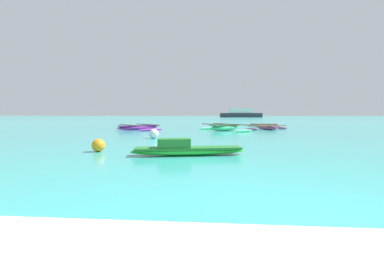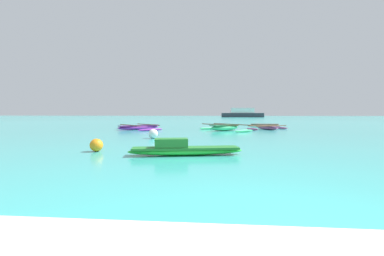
{
  "view_description": "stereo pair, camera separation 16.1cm",
  "coord_description": "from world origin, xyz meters",
  "px_view_note": "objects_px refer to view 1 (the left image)",
  "views": [
    {
      "loc": [
        -1.13,
        -2.15,
        1.51
      ],
      "look_at": [
        -2.77,
        18.59,
        0.25
      ],
      "focal_mm": 24.0,
      "sensor_mm": 36.0,
      "label": 1
    },
    {
      "loc": [
        -0.96,
        -2.14,
        1.51
      ],
      "look_at": [
        -2.77,
        18.59,
        0.25
      ],
      "focal_mm": 24.0,
      "sensor_mm": 36.0,
      "label": 2
    }
  ],
  "objects_px": {
    "moored_boat_3": "(139,127)",
    "mooring_buoy_0": "(154,134)",
    "moored_boat_4": "(225,127)",
    "moored_boat_0": "(264,125)",
    "mooring_buoy_1": "(98,145)",
    "moored_boat_2": "(186,149)",
    "distant_ferry": "(241,113)",
    "moored_boat_1": "(267,128)"
  },
  "relations": [
    {
      "from": "moored_boat_3",
      "to": "distant_ferry",
      "type": "relative_size",
      "value": 0.34
    },
    {
      "from": "mooring_buoy_1",
      "to": "moored_boat_3",
      "type": "bearing_deg",
      "value": 99.37
    },
    {
      "from": "moored_boat_2",
      "to": "mooring_buoy_1",
      "type": "height_order",
      "value": "moored_boat_2"
    },
    {
      "from": "moored_boat_1",
      "to": "moored_boat_4",
      "type": "height_order",
      "value": "moored_boat_4"
    },
    {
      "from": "moored_boat_1",
      "to": "moored_boat_3",
      "type": "bearing_deg",
      "value": -117.8
    },
    {
      "from": "moored_boat_0",
      "to": "moored_boat_2",
      "type": "distance_m",
      "value": 20.47
    },
    {
      "from": "moored_boat_0",
      "to": "moored_boat_4",
      "type": "distance_m",
      "value": 8.27
    },
    {
      "from": "moored_boat_3",
      "to": "distant_ferry",
      "type": "distance_m",
      "value": 65.48
    },
    {
      "from": "moored_boat_2",
      "to": "moored_boat_3",
      "type": "height_order",
      "value": "moored_boat_2"
    },
    {
      "from": "moored_boat_4",
      "to": "mooring_buoy_0",
      "type": "height_order",
      "value": "moored_boat_4"
    },
    {
      "from": "moored_boat_3",
      "to": "mooring_buoy_0",
      "type": "xyz_separation_m",
      "value": [
        3.07,
        -7.46,
        0.06
      ]
    },
    {
      "from": "moored_boat_3",
      "to": "moored_boat_4",
      "type": "height_order",
      "value": "moored_boat_4"
    },
    {
      "from": "moored_boat_1",
      "to": "mooring_buoy_1",
      "type": "xyz_separation_m",
      "value": [
        -9.21,
        -13.62,
        0.07
      ]
    },
    {
      "from": "moored_boat_1",
      "to": "distant_ferry",
      "type": "height_order",
      "value": "distant_ferry"
    },
    {
      "from": "moored_boat_3",
      "to": "mooring_buoy_0",
      "type": "height_order",
      "value": "mooring_buoy_0"
    },
    {
      "from": "moored_boat_3",
      "to": "mooring_buoy_0",
      "type": "distance_m",
      "value": 8.07
    },
    {
      "from": "moored_boat_2",
      "to": "distant_ferry",
      "type": "xyz_separation_m",
      "value": [
        10.28,
        76.68,
        1.01
      ]
    },
    {
      "from": "moored_boat_0",
      "to": "moored_boat_3",
      "type": "distance_m",
      "value": 13.57
    },
    {
      "from": "mooring_buoy_0",
      "to": "moored_boat_2",
      "type": "bearing_deg",
      "value": -66.66
    },
    {
      "from": "moored_boat_4",
      "to": "moored_boat_0",
      "type": "bearing_deg",
      "value": 14.81
    },
    {
      "from": "mooring_buoy_1",
      "to": "distant_ferry",
      "type": "bearing_deg",
      "value": 79.78
    },
    {
      "from": "distant_ferry",
      "to": "moored_boat_1",
      "type": "bearing_deg",
      "value": -94.13
    },
    {
      "from": "moored_boat_0",
      "to": "moored_boat_1",
      "type": "relative_size",
      "value": 0.81
    },
    {
      "from": "mooring_buoy_0",
      "to": "distant_ferry",
      "type": "height_order",
      "value": "distant_ferry"
    },
    {
      "from": "moored_boat_4",
      "to": "moored_boat_3",
      "type": "bearing_deg",
      "value": 133.34
    },
    {
      "from": "moored_boat_0",
      "to": "distant_ferry",
      "type": "distance_m",
      "value": 57.41
    },
    {
      "from": "mooring_buoy_0",
      "to": "moored_boat_3",
      "type": "bearing_deg",
      "value": 112.38
    },
    {
      "from": "moored_boat_4",
      "to": "mooring_buoy_1",
      "type": "xyz_separation_m",
      "value": [
        -5.41,
        -11.96,
        -0.01
      ]
    },
    {
      "from": "moored_boat_3",
      "to": "moored_boat_1",
      "type": "bearing_deg",
      "value": -39.36
    },
    {
      "from": "moored_boat_0",
      "to": "distant_ferry",
      "type": "height_order",
      "value": "distant_ferry"
    },
    {
      "from": "moored_boat_0",
      "to": "mooring_buoy_0",
      "type": "distance_m",
      "value": 16.39
    },
    {
      "from": "moored_boat_1",
      "to": "mooring_buoy_1",
      "type": "height_order",
      "value": "mooring_buoy_1"
    },
    {
      "from": "moored_boat_1",
      "to": "mooring_buoy_0",
      "type": "relative_size",
      "value": 7.03
    },
    {
      "from": "moored_boat_0",
      "to": "moored_boat_4",
      "type": "relative_size",
      "value": 0.68
    },
    {
      "from": "moored_boat_2",
      "to": "mooring_buoy_1",
      "type": "distance_m",
      "value": 3.49
    },
    {
      "from": "moored_boat_4",
      "to": "distant_ferry",
      "type": "relative_size",
      "value": 0.34
    },
    {
      "from": "moored_boat_0",
      "to": "moored_boat_3",
      "type": "relative_size",
      "value": 0.68
    },
    {
      "from": "moored_boat_1",
      "to": "mooring_buoy_1",
      "type": "distance_m",
      "value": 16.45
    },
    {
      "from": "moored_boat_4",
      "to": "mooring_buoy_0",
      "type": "xyz_separation_m",
      "value": [
        -4.42,
        -6.82,
        0.01
      ]
    },
    {
      "from": "moored_boat_4",
      "to": "mooring_buoy_0",
      "type": "bearing_deg",
      "value": -164.71
    },
    {
      "from": "moored_boat_2",
      "to": "moored_boat_4",
      "type": "distance_m",
      "value": 12.65
    },
    {
      "from": "moored_boat_0",
      "to": "distant_ferry",
      "type": "bearing_deg",
      "value": 88.59
    }
  ]
}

